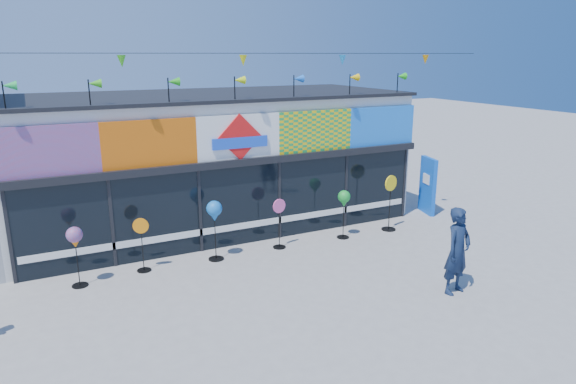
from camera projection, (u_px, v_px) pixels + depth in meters
ground at (297, 291)px, 11.83m from camera, size 80.00×80.00×0.00m
kite_shop at (211, 158)px, 16.41m from camera, size 16.00×5.70×5.31m
blue_sign at (428, 185)px, 17.41m from camera, size 0.38×0.97×1.92m
spinner_0 at (75, 239)px, 11.77m from camera, size 0.37×0.37×1.47m
spinner_1 at (142, 243)px, 12.73m from camera, size 0.38×0.35×1.39m
spinner_2 at (214, 213)px, 13.30m from camera, size 0.41×0.41×1.62m
spinner_3 at (279, 222)px, 14.28m from camera, size 0.40×0.36×1.42m
spinner_4 at (344, 200)px, 14.95m from camera, size 0.37×0.37×1.45m
spinner_5 at (390, 201)px, 15.70m from camera, size 0.49×0.44×1.74m
adult_man at (458, 251)px, 11.52m from camera, size 0.82×0.63×2.01m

